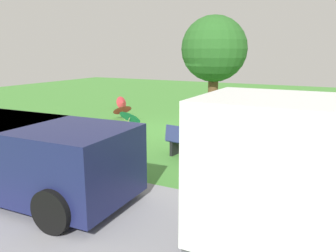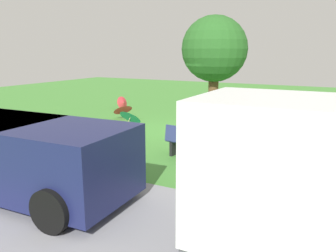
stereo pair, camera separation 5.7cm
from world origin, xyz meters
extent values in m
plane|color=#478C38|center=(0.00, 0.00, 0.00)|extent=(40.00, 40.00, 0.00)
cube|color=gray|center=(0.00, 6.83, 0.00)|extent=(40.00, 3.76, 0.01)
cube|color=#191E4C|center=(0.05, 6.60, 0.85)|extent=(4.67, 2.07, 1.35)
cylinder|color=black|center=(1.69, 5.71, 0.38)|extent=(0.77, 0.25, 0.76)
cylinder|color=black|center=(-1.60, 7.50, 0.38)|extent=(0.77, 0.25, 0.76)
cylinder|color=black|center=(-1.53, 5.60, 0.38)|extent=(0.77, 0.25, 0.76)
cube|color=white|center=(-5.50, 6.69, 1.39)|extent=(3.21, 1.82, 1.90)
cube|color=#4C4C51|center=(-5.50, 6.69, 0.38)|extent=(3.21, 1.64, 0.12)
cube|color=navy|center=(-2.06, 2.79, 0.45)|extent=(1.64, 0.63, 0.05)
cube|color=navy|center=(-2.03, 2.99, 0.68)|extent=(1.60, 0.30, 0.45)
cube|color=black|center=(-1.42, 2.72, 0.23)|extent=(0.13, 0.41, 0.45)
cube|color=black|center=(-2.69, 2.86, 0.23)|extent=(0.13, 0.41, 0.45)
cylinder|color=brown|center=(-1.37, -0.46, 1.15)|extent=(0.36, 0.36, 2.30)
sphere|color=#286023|center=(-1.37, -0.46, 2.99)|extent=(2.31, 2.31, 2.31)
cylinder|color=tan|center=(-2.11, -3.66, 0.28)|extent=(0.17, 0.32, 0.09)
cone|color=yellow|center=(-2.20, -3.46, 0.32)|extent=(0.68, 0.48, 0.65)
sphere|color=tan|center=(-2.23, -3.41, 0.33)|extent=(0.05, 0.05, 0.04)
cylinder|color=tan|center=(-1.05, -3.99, 0.21)|extent=(0.33, 0.31, 0.42)
cone|color=#4C8CE5|center=(-0.86, -4.17, 0.47)|extent=(1.14, 1.14, 0.75)
sphere|color=tan|center=(-0.81, -4.21, 0.53)|extent=(0.06, 0.06, 0.05)
cylinder|color=tan|center=(-5.34, -1.87, 0.33)|extent=(0.37, 0.28, 0.19)
cylinder|color=tan|center=(2.87, -0.89, 0.20)|extent=(0.24, 0.16, 0.39)
cone|color=#D8383F|center=(3.01, -0.98, 0.45)|extent=(1.09, 1.11, 0.58)
sphere|color=tan|center=(3.04, -1.01, 0.51)|extent=(0.06, 0.06, 0.05)
cylinder|color=tan|center=(-4.20, -0.53, 0.24)|extent=(0.23, 0.17, 0.48)
cone|color=purple|center=(-4.33, -0.44, 0.55)|extent=(1.12, 1.13, 0.53)
sphere|color=tan|center=(-4.37, -0.41, 0.63)|extent=(0.06, 0.06, 0.05)
cylinder|color=tan|center=(-3.60, -2.76, 0.39)|extent=(0.10, 0.59, 0.15)
cone|color=pink|center=(-3.64, -2.40, 0.47)|extent=(0.96, 0.45, 0.94)
sphere|color=tan|center=(-3.65, -2.32, 0.48)|extent=(0.04, 0.05, 0.04)
cylinder|color=tan|center=(0.47, 2.15, 0.14)|extent=(0.35, 0.11, 0.24)
cone|color=pink|center=(0.25, 2.10, 0.28)|extent=(0.55, 0.67, 0.56)
sphere|color=tan|center=(0.20, 2.09, 0.31)|extent=(0.06, 0.05, 0.05)
cylinder|color=tan|center=(4.90, 3.07, 0.17)|extent=(0.13, 0.18, 0.33)
cone|color=yellow|center=(4.83, 2.97, 0.37)|extent=(0.84, 0.83, 0.39)
sphere|color=tan|center=(4.82, 2.95, 0.42)|extent=(0.06, 0.06, 0.05)
cylinder|color=tan|center=(1.56, 0.76, 0.23)|extent=(0.06, 0.38, 0.46)
cone|color=teal|center=(1.54, 0.53, 0.51)|extent=(0.93, 0.84, 0.65)
sphere|color=tan|center=(1.53, 0.49, 0.56)|extent=(0.04, 0.05, 0.05)
cylinder|color=tan|center=(4.73, -3.16, 0.27)|extent=(0.35, 0.08, 0.12)
cone|color=#D8383F|center=(4.50, -3.12, 0.34)|extent=(0.42, 0.70, 0.67)
sphere|color=tan|center=(4.43, -3.11, 0.35)|extent=(0.05, 0.04, 0.04)
camera|label=1|loc=(-5.62, 11.15, 2.91)|focal=36.56mm
camera|label=2|loc=(-5.67, 11.13, 2.91)|focal=36.56mm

